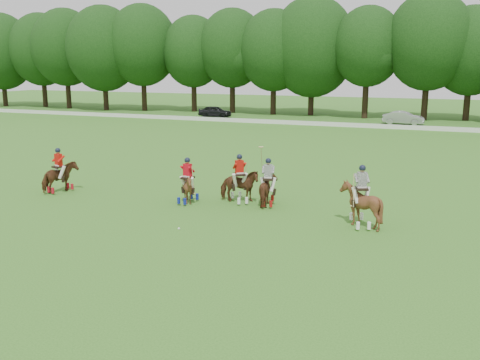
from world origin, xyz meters
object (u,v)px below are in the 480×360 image
at_px(polo_red_c, 188,187).
at_px(polo_stripe_b, 361,204).
at_px(polo_red_b, 239,186).
at_px(polo_stripe_a, 268,189).
at_px(car_left, 215,111).
at_px(polo_ball, 179,229).
at_px(polo_red_a, 60,177).
at_px(car_mid, 403,118).

height_order(polo_red_c, polo_stripe_b, polo_stripe_b).
height_order(polo_red_b, polo_stripe_a, polo_stripe_a).
height_order(car_left, polo_ball, car_left).
bearing_deg(polo_stripe_a, polo_ball, -112.62).
bearing_deg(polo_red_a, polo_ball, -20.90).
bearing_deg(polo_ball, car_mid, 84.22).
distance_m(car_mid, polo_stripe_b, 38.53).
height_order(polo_red_a, polo_red_b, polo_red_b).
bearing_deg(polo_red_a, polo_red_b, 9.62).
relative_size(car_left, polo_stripe_a, 1.49).
bearing_deg(car_left, polo_red_a, -169.44).
bearing_deg(polo_stripe_a, polo_red_a, -171.74).
bearing_deg(car_mid, polo_red_c, 172.56).
distance_m(polo_red_a, polo_red_b, 9.10).
xyz_separation_m(polo_red_a, polo_ball, (8.40, -3.21, -0.75)).
bearing_deg(car_mid, car_left, 91.19).
relative_size(polo_red_a, polo_stripe_a, 0.82).
height_order(polo_red_c, polo_stripe_a, polo_stripe_a).
xyz_separation_m(car_left, car_mid, (21.93, 0.00, 0.01)).
bearing_deg(car_left, polo_ball, -160.01).
xyz_separation_m(car_left, polo_stripe_a, (19.69, -36.85, 0.08)).
relative_size(polo_red_a, polo_stripe_b, 0.91).
bearing_deg(polo_stripe_a, car_left, 118.12).
bearing_deg(polo_stripe_b, car_mid, 93.18).
distance_m(car_mid, polo_red_b, 37.02).
relative_size(car_left, polo_stripe_b, 1.64).
bearing_deg(car_left, polo_red_b, -156.69).
xyz_separation_m(polo_red_a, polo_stripe_a, (10.36, 1.50, -0.03)).
height_order(polo_red_a, polo_ball, polo_red_a).
height_order(polo_red_a, polo_stripe_b, polo_stripe_b).
bearing_deg(polo_stripe_b, polo_red_b, 164.16).
distance_m(car_left, polo_stripe_a, 41.79).
bearing_deg(polo_ball, polo_stripe_b, 25.97).
bearing_deg(polo_red_b, car_left, 116.42).
bearing_deg(polo_red_b, polo_red_c, -154.30).
relative_size(polo_red_b, polo_stripe_b, 0.92).
xyz_separation_m(car_mid, polo_stripe_b, (2.14, -38.47, 0.20)).
height_order(polo_red_a, polo_stripe_a, polo_stripe_a).
bearing_deg(car_mid, polo_stripe_a, 177.71).
relative_size(car_left, polo_ball, 44.63).
bearing_deg(polo_red_c, polo_stripe_b, -4.48).
relative_size(polo_red_c, polo_ball, 23.51).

